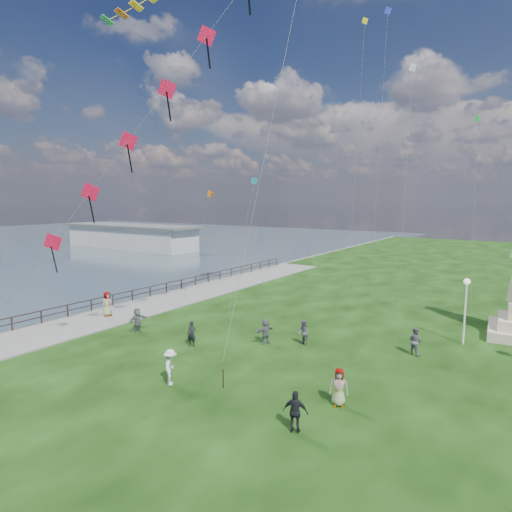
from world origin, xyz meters
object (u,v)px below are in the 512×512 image
Objects in this scene: person_2 at (170,367)px; person_7 at (415,341)px; lamppost at (466,297)px; person_10 at (107,305)px; person_0 at (192,334)px; person_3 at (296,412)px; person_11 at (265,331)px; person_1 at (304,333)px; pier_pavilion at (130,236)px; person_5 at (138,320)px; person_4 at (339,387)px.

person_2 is 13.49m from person_7.
lamppost is at bearing -74.49° from person_2.
person_10 is at bearing 27.55° from person_2.
person_0 is 0.94× the size of person_3.
person_2 is 6.91m from person_3.
person_10 is (-12.24, 5.83, 0.06)m from person_2.
person_7 is 1.03× the size of person_11.
person_1 is 9.73m from person_3.
person_7 is at bearing -120.07° from lamppost.
person_11 is (-2.05, -1.02, 0.00)m from person_1.
person_3 is at bearing -44.89° from person_0.
person_3 reaches higher than person_0.
person_7 is at bearing -114.96° from person_3.
pier_pavilion is at bearing 156.67° from lamppost.
person_10 is at bearing -136.57° from person_1.
person_2 is (-10.62, -13.84, -2.05)m from lamppost.
person_3 is at bearing -35.36° from pier_pavilion.
pier_pavilion reaches higher than person_2.
person_7 is (5.92, 2.05, 0.02)m from person_1.
person_10 reaches higher than person_1.
person_5 is at bearing -35.23° from person_3.
person_11 is (50.85, -32.76, -1.06)m from pier_pavilion.
person_10 is at bearing 79.29° from person_5.
person_5 reaches higher than person_1.
person_11 is (3.39, 2.79, 0.02)m from person_0.
person_1 is 15.14m from person_10.
person_0 is (-13.36, -9.32, -2.14)m from lamppost.
lamppost reaches higher than person_11.
person_11 is at bearing -67.11° from person_3.
person_0 is 6.64m from person_1.
person_2 reaches higher than person_5.
person_3 reaches higher than person_1.
person_0 is at bearing -97.43° from person_10.
person_1 is 10.91m from person_5.
lamppost is 2.47× the size of person_4.
person_2 is at bearing -127.50° from lamppost.
person_1 is at bearing -66.25° from person_5.
person_4 is at bearing -116.24° from person_3.
person_1 is 7.56m from person_4.
person_11 reaches higher than person_0.
person_0 is at bearing -5.71° from person_2.
person_1 is at bearing 17.37° from person_0.
person_0 is 0.98× the size of person_11.
person_5 is 1.04× the size of person_11.
person_4 reaches higher than person_11.
person_1 is 0.97× the size of person_7.
person_3 is 1.04× the size of person_11.
person_4 is 15.14m from person_5.
person_4 is at bearing -17.51° from person_1.
person_3 is at bearing -105.45° from person_5.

